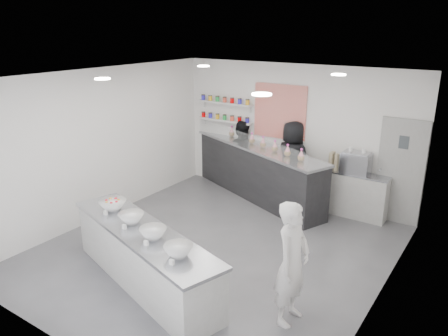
{
  "coord_description": "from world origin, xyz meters",
  "views": [
    {
      "loc": [
        3.95,
        -5.58,
        3.77
      ],
      "look_at": [
        -0.09,
        0.4,
        1.39
      ],
      "focal_mm": 35.0,
      "sensor_mm": 36.0,
      "label": 1
    }
  ],
  "objects_px": {
    "back_bar": "(257,171)",
    "woman_prep": "(292,264)",
    "prep_counter": "(144,257)",
    "espresso_machine": "(356,163)",
    "staff_left": "(241,155)",
    "staff_right": "(292,161)",
    "espresso_ledge": "(356,195)"
  },
  "relations": [
    {
      "from": "espresso_machine",
      "to": "woman_prep",
      "type": "xyz_separation_m",
      "value": [
        0.42,
        -3.77,
        -0.29
      ]
    },
    {
      "from": "back_bar",
      "to": "espresso_machine",
      "type": "relative_size",
      "value": 7.07
    },
    {
      "from": "espresso_machine",
      "to": "back_bar",
      "type": "bearing_deg",
      "value": -175.26
    },
    {
      "from": "espresso_machine",
      "to": "prep_counter",
      "type": "bearing_deg",
      "value": -112.99
    },
    {
      "from": "back_bar",
      "to": "woman_prep",
      "type": "xyz_separation_m",
      "value": [
        2.6,
        -3.59,
        0.24
      ]
    },
    {
      "from": "prep_counter",
      "to": "back_bar",
      "type": "bearing_deg",
      "value": 112.32
    },
    {
      "from": "prep_counter",
      "to": "woman_prep",
      "type": "bearing_deg",
      "value": 28.36
    },
    {
      "from": "woman_prep",
      "to": "staff_right",
      "type": "distance_m",
      "value": 4.26
    },
    {
      "from": "back_bar",
      "to": "espresso_machine",
      "type": "xyz_separation_m",
      "value": [
        2.17,
        0.18,
        0.53
      ]
    },
    {
      "from": "espresso_ledge",
      "to": "staff_right",
      "type": "distance_m",
      "value": 1.55
    },
    {
      "from": "staff_right",
      "to": "woman_prep",
      "type": "bearing_deg",
      "value": 122.72
    },
    {
      "from": "espresso_machine",
      "to": "woman_prep",
      "type": "height_order",
      "value": "woman_prep"
    },
    {
      "from": "espresso_ledge",
      "to": "staff_left",
      "type": "xyz_separation_m",
      "value": [
        -2.82,
        0.07,
        0.37
      ]
    },
    {
      "from": "back_bar",
      "to": "woman_prep",
      "type": "height_order",
      "value": "woman_prep"
    },
    {
      "from": "back_bar",
      "to": "staff_right",
      "type": "xyz_separation_m",
      "value": [
        0.75,
        0.25,
        0.3
      ]
    },
    {
      "from": "prep_counter",
      "to": "espresso_ledge",
      "type": "relative_size",
      "value": 2.62
    },
    {
      "from": "staff_left",
      "to": "staff_right",
      "type": "xyz_separation_m",
      "value": [
        1.33,
        0.0,
        0.08
      ]
    },
    {
      "from": "prep_counter",
      "to": "staff_right",
      "type": "height_order",
      "value": "staff_right"
    },
    {
      "from": "espresso_ledge",
      "to": "staff_left",
      "type": "height_order",
      "value": "staff_left"
    },
    {
      "from": "espresso_machine",
      "to": "staff_left",
      "type": "relative_size",
      "value": 0.33
    },
    {
      "from": "woman_prep",
      "to": "prep_counter",
      "type": "bearing_deg",
      "value": 102.11
    },
    {
      "from": "prep_counter",
      "to": "staff_left",
      "type": "height_order",
      "value": "staff_left"
    },
    {
      "from": "prep_counter",
      "to": "espresso_ledge",
      "type": "xyz_separation_m",
      "value": [
        1.85,
        4.22,
        0.02
      ]
    },
    {
      "from": "staff_left",
      "to": "staff_right",
      "type": "bearing_deg",
      "value": 167.04
    },
    {
      "from": "prep_counter",
      "to": "espresso_machine",
      "type": "bearing_deg",
      "value": 83.94
    },
    {
      "from": "prep_counter",
      "to": "staff_right",
      "type": "relative_size",
      "value": 1.8
    },
    {
      "from": "back_bar",
      "to": "staff_left",
      "type": "distance_m",
      "value": 0.67
    },
    {
      "from": "staff_left",
      "to": "back_bar",
      "type": "bearing_deg",
      "value": 143.74
    },
    {
      "from": "espresso_ledge",
      "to": "espresso_machine",
      "type": "xyz_separation_m",
      "value": [
        -0.06,
        0.0,
        0.67
      ]
    },
    {
      "from": "espresso_ledge",
      "to": "staff_right",
      "type": "height_order",
      "value": "staff_right"
    },
    {
      "from": "woman_prep",
      "to": "staff_right",
      "type": "xyz_separation_m",
      "value": [
        -1.85,
        3.84,
        0.06
      ]
    },
    {
      "from": "back_bar",
      "to": "woman_prep",
      "type": "distance_m",
      "value": 4.44
    }
  ]
}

